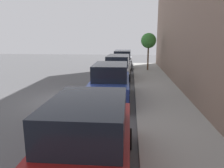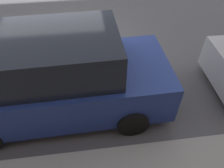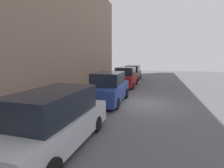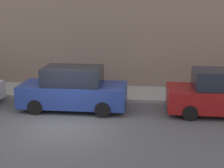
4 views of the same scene
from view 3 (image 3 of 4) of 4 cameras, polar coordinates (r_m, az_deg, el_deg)
ground_plane at (r=11.50m, az=9.50°, el=-6.32°), size 60.00×60.00×0.00m
sidewalk at (r=12.88m, az=-12.78°, el=-4.46°), size 2.79×32.00×0.15m
building_facade at (r=14.08m, az=-22.69°, el=18.42°), size 2.00×32.00×10.99m
parked_minivan_nearest at (r=24.12m, az=6.78°, el=3.74°), size 2.02×4.92×1.90m
parked_suv_second at (r=17.99m, az=4.50°, el=2.17°), size 2.08×4.81×1.98m
parked_suv_third at (r=11.58m, az=-1.15°, el=-1.38°), size 2.08×4.84×1.98m
parked_minivan_fourth at (r=6.10m, az=-18.32°, el=-11.13°), size 2.02×4.94×1.90m
parking_meter_near at (r=25.06m, az=3.58°, el=4.33°), size 0.11×0.15×1.53m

